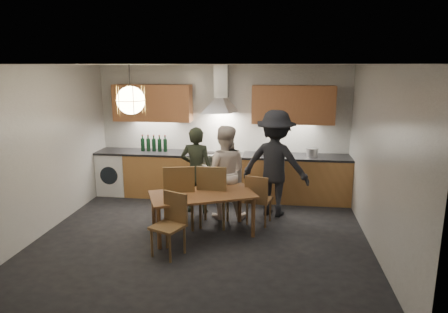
# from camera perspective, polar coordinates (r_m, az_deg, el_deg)

# --- Properties ---
(ground) EXTENTS (5.00, 5.00, 0.00)m
(ground) POSITION_cam_1_polar(r_m,az_deg,el_deg) (6.27, -3.08, -11.49)
(ground) COLOR black
(ground) RESTS_ON ground
(room_shell) EXTENTS (5.02, 4.52, 2.61)m
(room_shell) POSITION_cam_1_polar(r_m,az_deg,el_deg) (5.78, -3.28, 4.10)
(room_shell) COLOR silver
(room_shell) RESTS_ON ground
(counter_run) EXTENTS (5.00, 0.62, 0.90)m
(counter_run) POSITION_cam_1_polar(r_m,az_deg,el_deg) (7.93, -0.35, -2.75)
(counter_run) COLOR tan
(counter_run) RESTS_ON ground
(range_stove) EXTENTS (0.90, 0.60, 0.92)m
(range_stove) POSITION_cam_1_polar(r_m,az_deg,el_deg) (7.93, -0.52, -2.81)
(range_stove) COLOR silver
(range_stove) RESTS_ON ground
(wall_fixtures) EXTENTS (4.30, 0.54, 1.10)m
(wall_fixtures) POSITION_cam_1_polar(r_m,az_deg,el_deg) (7.79, -0.42, 7.62)
(wall_fixtures) COLOR #BC7748
(wall_fixtures) RESTS_ON ground
(pendant_lamp) EXTENTS (0.43, 0.43, 0.70)m
(pendant_lamp) POSITION_cam_1_polar(r_m,az_deg,el_deg) (5.91, -13.17, 7.82)
(pendant_lamp) COLOR black
(pendant_lamp) RESTS_ON ground
(dining_table) EXTENTS (1.76, 1.36, 0.67)m
(dining_table) POSITION_cam_1_polar(r_m,az_deg,el_deg) (6.18, -3.11, -6.00)
(dining_table) COLOR brown
(dining_table) RESTS_ON ground
(chair_back_left) EXTENTS (0.58, 0.58, 1.07)m
(chair_back_left) POSITION_cam_1_polar(r_m,az_deg,el_deg) (6.39, -6.38, -5.21)
(chair_back_left) COLOR brown
(chair_back_left) RESTS_ON ground
(chair_back_mid) EXTENTS (0.49, 0.49, 1.05)m
(chair_back_mid) POSITION_cam_1_polar(r_m,az_deg,el_deg) (6.43, -1.58, -5.11)
(chair_back_mid) COLOR brown
(chair_back_mid) RESTS_ON ground
(chair_back_right) EXTENTS (0.46, 0.46, 0.85)m
(chair_back_right) POSITION_cam_1_polar(r_m,az_deg,el_deg) (6.59, 4.85, -5.74)
(chair_back_right) COLOR brown
(chair_back_right) RESTS_ON ground
(chair_front) EXTENTS (0.52, 0.52, 0.87)m
(chair_front) POSITION_cam_1_polar(r_m,az_deg,el_deg) (5.65, -7.53, -8.92)
(chair_front) COLOR brown
(chair_front) RESTS_ON ground
(person_left) EXTENTS (0.59, 0.41, 1.55)m
(person_left) POSITION_cam_1_polar(r_m,az_deg,el_deg) (7.08, -3.95, -1.97)
(person_left) COLOR black
(person_left) RESTS_ON ground
(person_mid) EXTENTS (0.82, 0.65, 1.61)m
(person_mid) POSITION_cam_1_polar(r_m,az_deg,el_deg) (6.81, 0.02, -2.27)
(person_mid) COLOR beige
(person_mid) RESTS_ON ground
(person_right) EXTENTS (1.34, 1.01, 1.85)m
(person_right) POSITION_cam_1_polar(r_m,az_deg,el_deg) (6.98, 7.33, -0.99)
(person_right) COLOR black
(person_right) RESTS_ON ground
(mixing_bowl) EXTENTS (0.39, 0.39, 0.07)m
(mixing_bowl) POSITION_cam_1_polar(r_m,az_deg,el_deg) (7.72, 6.12, 0.45)
(mixing_bowl) COLOR #B3B3B6
(mixing_bowl) RESTS_ON counter_run
(stock_pot) EXTENTS (0.29, 0.29, 0.15)m
(stock_pot) POSITION_cam_1_polar(r_m,az_deg,el_deg) (7.73, 12.50, 0.56)
(stock_pot) COLOR #B2B2B5
(stock_pot) RESTS_ON counter_run
(wine_bottles) EXTENTS (0.55, 0.08, 0.33)m
(wine_bottles) POSITION_cam_1_polar(r_m,az_deg,el_deg) (8.13, -9.98, 1.89)
(wine_bottles) COLOR black
(wine_bottles) RESTS_ON counter_run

